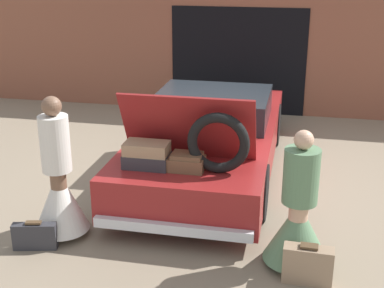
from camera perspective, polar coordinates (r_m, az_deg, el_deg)
The scene contains 7 objects.
ground_plane at distance 8.41m, azimuth 1.83°, elevation -2.89°, with size 40.00×40.00×0.00m, color #7F705B.
garage_wall_back at distance 11.29m, azimuth 5.01°, elevation 10.31°, with size 12.00×0.14×2.80m.
car at distance 8.20m, azimuth 1.86°, elevation 0.70°, with size 2.00×4.84×1.66m.
person_left at distance 6.52m, azimuth -13.99°, elevation -4.59°, with size 0.66×0.66×1.74m.
person_right at distance 5.89m, azimuth 11.22°, elevation -7.94°, with size 0.72×0.72×1.56m.
suitcase_beside_left_person at distance 6.50m, azimuth -16.42°, elevation -9.41°, with size 0.52×0.23×0.35m.
suitcase_beside_right_person at distance 5.78m, azimuth 12.24°, elevation -12.48°, with size 0.52×0.20×0.44m.
Camera 1 is at (1.33, -7.64, 3.25)m, focal length 50.00 mm.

